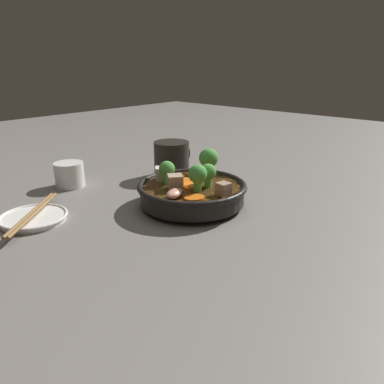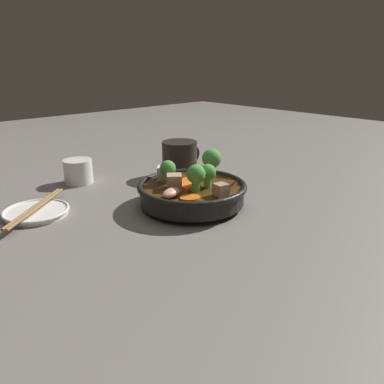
{
  "view_description": "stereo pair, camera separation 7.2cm",
  "coord_description": "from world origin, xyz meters",
  "px_view_note": "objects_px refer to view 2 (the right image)",
  "views": [
    {
      "loc": [
        -0.56,
        -0.5,
        0.3
      ],
      "look_at": [
        0.0,
        0.0,
        0.03
      ],
      "focal_mm": 35.0,
      "sensor_mm": 36.0,
      "label": 1
    },
    {
      "loc": [
        -0.51,
        -0.55,
        0.3
      ],
      "look_at": [
        0.0,
        0.0,
        0.03
      ],
      "focal_mm": 35.0,
      "sensor_mm": 36.0,
      "label": 2
    }
  ],
  "objects_px": {
    "stirfry_bowl": "(192,190)",
    "dark_mug": "(180,159)",
    "tea_cup": "(78,171)",
    "side_saucer": "(36,212)",
    "chopsticks_pair": "(36,207)"
  },
  "relations": [
    {
      "from": "stirfry_bowl",
      "to": "dark_mug",
      "type": "relative_size",
      "value": 1.96
    },
    {
      "from": "tea_cup",
      "to": "dark_mug",
      "type": "relative_size",
      "value": 0.6
    },
    {
      "from": "dark_mug",
      "to": "tea_cup",
      "type": "bearing_deg",
      "value": 151.54
    },
    {
      "from": "side_saucer",
      "to": "tea_cup",
      "type": "distance_m",
      "value": 0.21
    },
    {
      "from": "tea_cup",
      "to": "chopsticks_pair",
      "type": "xyz_separation_m",
      "value": [
        -0.16,
        -0.14,
        -0.01
      ]
    },
    {
      "from": "tea_cup",
      "to": "dark_mug",
      "type": "bearing_deg",
      "value": -28.46
    },
    {
      "from": "stirfry_bowl",
      "to": "chopsticks_pair",
      "type": "distance_m",
      "value": 0.32
    },
    {
      "from": "side_saucer",
      "to": "tea_cup",
      "type": "relative_size",
      "value": 1.82
    },
    {
      "from": "dark_mug",
      "to": "chopsticks_pair",
      "type": "bearing_deg",
      "value": -178.6
    },
    {
      "from": "stirfry_bowl",
      "to": "dark_mug",
      "type": "xyz_separation_m",
      "value": [
        0.13,
        0.19,
        0.01
      ]
    },
    {
      "from": "stirfry_bowl",
      "to": "dark_mug",
      "type": "bearing_deg",
      "value": 55.46
    },
    {
      "from": "tea_cup",
      "to": "side_saucer",
      "type": "bearing_deg",
      "value": -140.17
    },
    {
      "from": "side_saucer",
      "to": "dark_mug",
      "type": "relative_size",
      "value": 1.09
    },
    {
      "from": "stirfry_bowl",
      "to": "side_saucer",
      "type": "height_order",
      "value": "stirfry_bowl"
    },
    {
      "from": "stirfry_bowl",
      "to": "side_saucer",
      "type": "bearing_deg",
      "value": 146.41
    }
  ]
}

